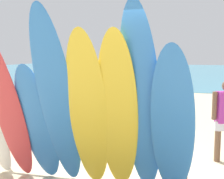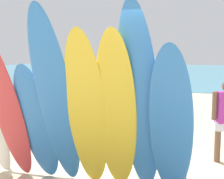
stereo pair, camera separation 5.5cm
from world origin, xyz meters
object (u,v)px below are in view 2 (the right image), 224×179
(surfboard_blue_2, at_px, (37,125))
(beachgoer_photographing, at_px, (91,81))
(surfboard_rack, at_px, (88,145))
(surfboard_yellow_5, at_px, (116,116))
(surfboard_red_1, at_px, (6,110))
(beachgoer_near_rack, at_px, (136,82))
(surfboard_blue_7, at_px, (171,127))
(surfboard_blue_3, at_px, (57,104))
(beachgoer_strolling, at_px, (113,80))
(surfboard_blue_6, at_px, (140,105))
(surfboard_yellow_4, at_px, (87,115))

(surfboard_blue_2, relative_size, beachgoer_photographing, 1.33)
(surfboard_rack, xyz_separation_m, surfboard_yellow_5, (0.63, -0.62, 0.64))
(surfboard_red_1, relative_size, beachgoer_near_rack, 1.58)
(surfboard_blue_2, distance_m, surfboard_blue_7, 1.97)
(surfboard_red_1, relative_size, surfboard_blue_2, 1.26)
(surfboard_rack, distance_m, surfboard_red_1, 1.40)
(surfboard_blue_3, height_order, beachgoer_strolling, surfboard_blue_3)
(surfboard_blue_6, bearing_deg, surfboard_red_1, -172.28)
(surfboard_blue_2, bearing_deg, surfboard_blue_6, -1.68)
(surfboard_blue_6, bearing_deg, beachgoer_photographing, 118.78)
(surfboard_blue_3, bearing_deg, surfboard_yellow_4, 7.82)
(surfboard_blue_3, relative_size, surfboard_yellow_5, 1.15)
(surfboard_rack, xyz_separation_m, surfboard_blue_6, (0.95, -0.62, 0.80))
(surfboard_rack, relative_size, surfboard_yellow_5, 1.30)
(surfboard_blue_3, bearing_deg, surfboard_blue_2, 153.93)
(beachgoer_photographing, height_order, beachgoer_strolling, beachgoer_strolling)
(surfboard_red_1, height_order, surfboard_blue_3, surfboard_blue_3)
(surfboard_blue_3, xyz_separation_m, surfboard_yellow_5, (0.82, 0.12, -0.15))
(surfboard_blue_2, bearing_deg, surfboard_blue_3, -23.49)
(beachgoer_photographing, relative_size, beachgoer_near_rack, 0.95)
(surfboard_blue_6, height_order, surfboard_blue_7, surfboard_blue_6)
(surfboard_rack, distance_m, surfboard_blue_7, 1.60)
(surfboard_blue_3, distance_m, beachgoer_near_rack, 7.47)
(surfboard_blue_7, relative_size, beachgoer_strolling, 1.50)
(surfboard_blue_6, height_order, beachgoer_strolling, surfboard_blue_6)
(surfboard_red_1, height_order, surfboard_yellow_4, surfboard_red_1)
(surfboard_yellow_5, relative_size, surfboard_blue_6, 0.88)
(surfboard_blue_2, height_order, surfboard_blue_3, surfboard_blue_3)
(surfboard_rack, xyz_separation_m, surfboard_blue_3, (-0.19, -0.74, 0.79))
(surfboard_blue_2, distance_m, surfboard_blue_6, 1.59)
(surfboard_rack, distance_m, beachgoer_near_rack, 6.74)
(surfboard_rack, bearing_deg, beachgoer_strolling, 101.75)
(surfboard_yellow_5, distance_m, beachgoer_strolling, 8.89)
(surfboard_yellow_4, distance_m, beachgoer_near_rack, 7.42)
(surfboard_red_1, relative_size, beachgoer_strolling, 1.67)
(beachgoer_near_rack, bearing_deg, surfboard_blue_7, 12.21)
(surfboard_red_1, bearing_deg, surfboard_yellow_4, 2.17)
(surfboard_blue_6, bearing_deg, beachgoer_near_rack, 106.22)
(surfboard_blue_6, bearing_deg, surfboard_blue_2, -176.75)
(surfboard_blue_2, relative_size, surfboard_blue_3, 0.71)
(surfboard_blue_3, height_order, surfboard_blue_6, surfboard_blue_6)
(surfboard_blue_2, bearing_deg, beachgoer_near_rack, 89.32)
(surfboard_yellow_5, relative_size, beachgoer_near_rack, 1.54)
(beachgoer_strolling, bearing_deg, surfboard_yellow_4, 79.37)
(surfboard_blue_2, distance_m, surfboard_blue_3, 0.58)
(surfboard_blue_3, relative_size, surfboard_blue_7, 1.24)
(surfboard_red_1, relative_size, surfboard_blue_6, 0.91)
(surfboard_yellow_4, bearing_deg, beachgoer_strolling, 97.48)
(surfboard_red_1, xyz_separation_m, beachgoer_photographing, (-1.39, 7.92, -0.31))
(beachgoer_photographing, bearing_deg, surfboard_blue_7, 11.84)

